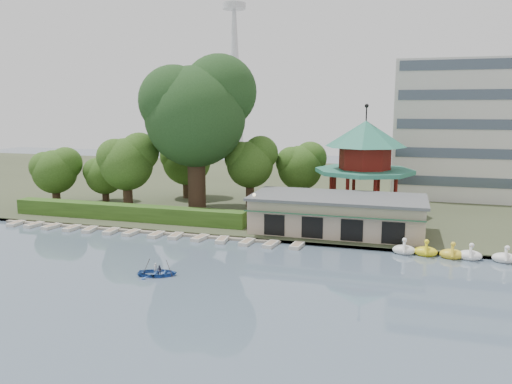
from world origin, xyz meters
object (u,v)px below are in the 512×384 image
at_px(boathouse, 337,213).
at_px(rowboat_with_passengers, 158,270).
at_px(dock, 135,230).
at_px(big_tree, 197,109).
at_px(pavilion, 365,158).

bearing_deg(boathouse, rowboat_with_passengers, -125.40).
xyz_separation_m(dock, big_tree, (3.17, 11.01, 13.42)).
bearing_deg(rowboat_with_passengers, big_tree, 104.95).
relative_size(boathouse, rowboat_with_passengers, 3.57).
xyz_separation_m(pavilion, big_tree, (-20.83, -3.79, 6.06)).
relative_size(pavilion, rowboat_with_passengers, 2.59).
bearing_deg(big_tree, pavilion, 10.32).
bearing_deg(rowboat_with_passengers, dock, 126.69).
height_order(dock, boathouse, boathouse).
xyz_separation_m(pavilion, rowboat_with_passengers, (-14.48, -27.58, -7.02)).
xyz_separation_m(dock, pavilion, (24.00, 14.80, 7.36)).
height_order(pavilion, big_tree, big_tree).
height_order(boathouse, big_tree, big_tree).
relative_size(boathouse, big_tree, 0.93).
xyz_separation_m(big_tree, rowboat_with_passengers, (6.35, -23.79, -13.07)).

